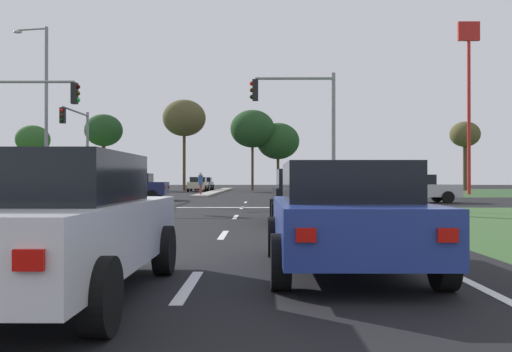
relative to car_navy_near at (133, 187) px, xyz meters
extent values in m
plane|color=black|center=(3.39, -2.03, -0.82)|extent=(200.00, 200.00, 0.00)
cube|color=#2D4C28|center=(28.89, 22.47, -0.82)|extent=(35.00, 35.00, 0.01)
cube|color=#ADA89E|center=(3.39, -21.03, -0.75)|extent=(1.20, 22.00, 0.14)
cube|color=gray|center=(3.39, 22.97, -0.75)|extent=(1.20, 36.00, 0.14)
cube|color=silver|center=(6.89, -27.34, -0.82)|extent=(0.14, 2.00, 0.01)
cube|color=silver|center=(6.89, -21.34, -0.82)|extent=(0.14, 2.00, 0.01)
cube|color=silver|center=(6.89, -15.34, -0.82)|extent=(0.14, 2.00, 0.01)
cube|color=silver|center=(6.89, -9.34, -0.82)|extent=(0.14, 2.00, 0.01)
cube|color=silver|center=(6.89, -3.34, -0.82)|extent=(0.14, 2.00, 0.01)
cube|color=silver|center=(10.24, -20.03, -0.82)|extent=(0.14, 24.00, 0.01)
cube|color=silver|center=(7.19, -9.03, -0.82)|extent=(6.40, 0.50, 0.01)
cube|color=silver|center=(-3.01, -7.23, -0.82)|extent=(0.70, 2.80, 0.01)
cube|color=silver|center=(-1.86, -7.23, -0.82)|extent=(0.70, 2.80, 0.01)
cube|color=silver|center=(-0.71, -7.23, -0.82)|extent=(0.70, 2.80, 0.01)
cube|color=silver|center=(0.44, -7.23, -0.82)|extent=(0.70, 2.80, 0.01)
cube|color=silver|center=(1.59, -7.23, -0.82)|extent=(0.70, 2.80, 0.01)
cube|color=#161E47|center=(-0.03, 0.00, -0.11)|extent=(4.15, 1.80, 0.77)
cube|color=black|center=(0.12, 0.00, 0.53)|extent=(1.91, 1.59, 0.52)
cube|color=red|center=(2.06, -0.68, -0.04)|extent=(0.04, 0.20, 0.14)
cube|color=red|center=(2.06, 0.68, -0.04)|extent=(0.04, 0.20, 0.14)
cylinder|color=black|center=(-1.36, -0.90, -0.50)|extent=(0.64, 0.22, 0.64)
cylinder|color=black|center=(-1.36, 0.90, -0.50)|extent=(0.64, 0.22, 0.64)
cylinder|color=black|center=(1.30, -0.90, -0.50)|extent=(0.64, 0.22, 0.64)
cylinder|color=black|center=(1.30, 0.90, -0.50)|extent=(0.64, 0.22, 0.64)
cube|color=black|center=(8.98, -17.51, -0.15)|extent=(1.74, 4.29, 0.70)
cube|color=black|center=(8.98, -17.66, 0.46)|extent=(1.53, 1.97, 0.52)
cube|color=red|center=(8.32, -19.68, -0.08)|extent=(0.20, 0.04, 0.14)
cube|color=red|center=(9.64, -19.68, -0.08)|extent=(0.20, 0.04, 0.14)
cylinder|color=black|center=(8.12, -16.14, -0.50)|extent=(0.22, 0.64, 0.64)
cylinder|color=black|center=(9.85, -16.14, -0.50)|extent=(0.22, 0.64, 0.64)
cylinder|color=black|center=(8.12, -18.88, -0.50)|extent=(0.22, 0.64, 0.64)
cylinder|color=black|center=(9.85, -18.88, -0.50)|extent=(0.22, 0.64, 0.64)
cube|color=slate|center=(1.15, 31.30, -0.17)|extent=(1.74, 4.24, 0.67)
cube|color=black|center=(1.15, 31.45, 0.42)|extent=(1.53, 1.95, 0.52)
cube|color=red|center=(1.81, 33.44, -0.10)|extent=(0.20, 0.04, 0.14)
cube|color=red|center=(0.49, 33.44, -0.10)|extent=(0.20, 0.04, 0.14)
cylinder|color=black|center=(2.02, 29.95, -0.50)|extent=(0.22, 0.64, 0.64)
cylinder|color=black|center=(0.28, 29.95, -0.50)|extent=(0.22, 0.64, 0.64)
cylinder|color=black|center=(2.02, 32.66, -0.50)|extent=(0.22, 0.64, 0.64)
cylinder|color=black|center=(0.28, 32.66, -0.50)|extent=(0.22, 0.64, 0.64)
cube|color=navy|center=(8.86, -26.17, -0.19)|extent=(1.82, 4.31, 0.63)
cube|color=black|center=(8.86, -26.32, 0.39)|extent=(1.60, 1.98, 0.52)
cube|color=red|center=(8.17, -28.35, -0.12)|extent=(0.20, 0.04, 0.14)
cube|color=red|center=(9.55, -28.35, -0.12)|extent=(0.20, 0.04, 0.14)
cylinder|color=black|center=(7.95, -24.79, -0.50)|extent=(0.22, 0.64, 0.64)
cylinder|color=black|center=(9.77, -24.79, -0.50)|extent=(0.22, 0.64, 0.64)
cylinder|color=black|center=(7.95, -27.55, -0.50)|extent=(0.22, 0.64, 0.64)
cylinder|color=black|center=(9.77, -27.55, -0.50)|extent=(0.22, 0.64, 0.64)
cube|color=silver|center=(5.55, -27.98, -0.16)|extent=(1.83, 4.54, 0.68)
cube|color=black|center=(5.55, -28.13, 0.44)|extent=(1.61, 2.09, 0.52)
cube|color=red|center=(6.25, -30.27, -0.09)|extent=(0.20, 0.04, 0.14)
cylinder|color=black|center=(4.64, -26.53, -0.50)|extent=(0.22, 0.64, 0.64)
cylinder|color=black|center=(6.47, -26.53, -0.50)|extent=(0.22, 0.64, 0.64)
cylinder|color=black|center=(6.47, -29.43, -0.50)|extent=(0.22, 0.64, 0.64)
cube|color=#BCAD8E|center=(1.12, 24.94, -0.17)|extent=(1.79, 4.23, 0.66)
cube|color=black|center=(1.12, 25.09, 0.42)|extent=(1.58, 1.94, 0.52)
cube|color=red|center=(1.80, 27.07, -0.10)|extent=(0.20, 0.04, 0.14)
cube|color=red|center=(0.44, 27.07, -0.10)|extent=(0.20, 0.04, 0.14)
cylinder|color=black|center=(2.02, 23.59, -0.50)|extent=(0.22, 0.64, 0.64)
cylinder|color=black|center=(0.23, 23.59, -0.50)|extent=(0.22, 0.64, 0.64)
cylinder|color=black|center=(2.02, 26.29, -0.50)|extent=(0.22, 0.64, 0.64)
cylinder|color=black|center=(0.23, 26.29, -0.50)|extent=(0.22, 0.64, 0.64)
cube|color=#B7B7BC|center=(16.07, -3.60, -0.17)|extent=(4.43, 1.83, 0.66)
cube|color=black|center=(15.92, -3.60, 0.42)|extent=(2.04, 1.61, 0.52)
cube|color=red|center=(13.84, -2.90, -0.10)|extent=(0.04, 0.20, 0.14)
cube|color=red|center=(13.84, -4.29, -0.10)|extent=(0.04, 0.20, 0.14)
cylinder|color=black|center=(17.49, -2.68, -0.50)|extent=(0.64, 0.22, 0.64)
cylinder|color=black|center=(17.49, -4.51, -0.50)|extent=(0.64, 0.22, 0.64)
cylinder|color=black|center=(14.65, -2.68, -0.50)|extent=(0.64, 0.22, 0.64)
cylinder|color=black|center=(14.65, -4.51, -0.50)|extent=(0.64, 0.22, 0.64)
cylinder|color=gray|center=(-4.21, 4.57, 2.12)|extent=(0.18, 0.18, 5.88)
cylinder|color=gray|center=(-4.21, 2.16, 4.81)|extent=(0.12, 4.83, 0.12)
cube|color=black|center=(-4.21, -0.25, 4.28)|extent=(0.32, 0.26, 0.95)
sphere|color=red|center=(-4.21, -0.41, 4.58)|extent=(0.20, 0.20, 0.20)
sphere|color=#3A2405|center=(-4.21, -0.41, 4.28)|extent=(0.20, 0.20, 0.20)
sphere|color=black|center=(-4.21, -0.41, 3.98)|extent=(0.20, 0.20, 0.20)
cylinder|color=gray|center=(10.99, -8.63, 2.20)|extent=(0.18, 0.18, 6.05)
cylinder|color=gray|center=(9.23, -8.63, 4.98)|extent=(3.52, 0.12, 0.12)
cube|color=black|center=(7.47, -8.63, 4.45)|extent=(0.26, 0.32, 0.95)
sphere|color=red|center=(7.31, -8.63, 4.75)|extent=(0.20, 0.20, 0.20)
sphere|color=#3A2405|center=(7.31, -8.63, 4.45)|extent=(0.20, 0.20, 0.20)
sphere|color=black|center=(7.31, -8.63, 4.15)|extent=(0.20, 0.20, 0.20)
cylinder|color=gray|center=(-2.45, -8.63, 4.84)|extent=(3.51, 0.12, 0.12)
cube|color=black|center=(-0.70, -8.63, 4.32)|extent=(0.26, 0.32, 0.95)
sphere|color=#360503|center=(-0.54, -8.63, 4.62)|extent=(0.20, 0.20, 0.20)
sphere|color=#3A2405|center=(-0.54, -8.63, 4.32)|extent=(0.20, 0.20, 0.20)
sphere|color=green|center=(-0.54, -8.63, 4.02)|extent=(0.20, 0.20, 0.20)
cylinder|color=gray|center=(-5.43, 0.35, 4.49)|extent=(0.20, 0.20, 10.61)
cylinder|color=gray|center=(-6.40, 0.54, 9.69)|extent=(1.97, 0.49, 0.10)
ellipsoid|color=#B2B2A8|center=(-7.38, 0.74, 9.59)|extent=(0.56, 0.28, 0.20)
cylinder|color=maroon|center=(3.23, 7.82, -0.33)|extent=(0.16, 0.16, 0.70)
cylinder|color=#335184|center=(3.23, 7.82, 0.38)|extent=(0.34, 0.34, 0.73)
sphere|color=tan|center=(3.23, 7.82, 0.85)|extent=(0.21, 0.21, 0.21)
cylinder|color=red|center=(25.18, 13.28, 5.63)|extent=(0.28, 0.28, 12.90)
cube|color=red|center=(25.18, 13.28, 12.88)|extent=(1.80, 0.30, 1.60)
torus|color=yellow|center=(24.79, 13.45, 12.88)|extent=(0.96, 0.16, 0.96)
torus|color=yellow|center=(25.58, 13.45, 12.88)|extent=(0.96, 0.16, 0.96)
cylinder|color=#423323|center=(-17.58, 28.02, 1.51)|extent=(0.37, 0.37, 4.66)
ellipsoid|color=#285123|center=(-17.58, 28.02, 4.87)|extent=(3.72, 3.72, 3.16)
cylinder|color=#423323|center=(-10.62, 31.26, 2.07)|extent=(0.44, 0.44, 5.79)
ellipsoid|color=#1E421E|center=(-10.62, 31.26, 6.17)|extent=(4.39, 4.39, 3.73)
cylinder|color=#423323|center=(-0.80, 28.25, 2.57)|extent=(0.33, 0.33, 6.77)
ellipsoid|color=#4C4728|center=(-0.80, 28.25, 7.26)|extent=(4.77, 4.77, 4.05)
cylinder|color=#423323|center=(6.75, 30.59, 2.03)|extent=(0.29, 0.29, 5.69)
ellipsoid|color=#1E421E|center=(6.75, 30.59, 6.27)|extent=(5.09, 5.09, 4.33)
cylinder|color=#423323|center=(9.73, 32.01, 1.37)|extent=(0.32, 0.32, 4.39)
ellipsoid|color=#1E421E|center=(9.73, 32.01, 4.95)|extent=(5.02, 5.02, 4.27)
cylinder|color=#423323|center=(30.90, 29.95, 1.91)|extent=(0.45, 0.45, 5.47)
ellipsoid|color=#4C4728|center=(30.90, 29.95, 5.58)|extent=(3.38, 3.38, 2.88)
camera|label=1|loc=(7.73, -33.83, 0.42)|focal=39.37mm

